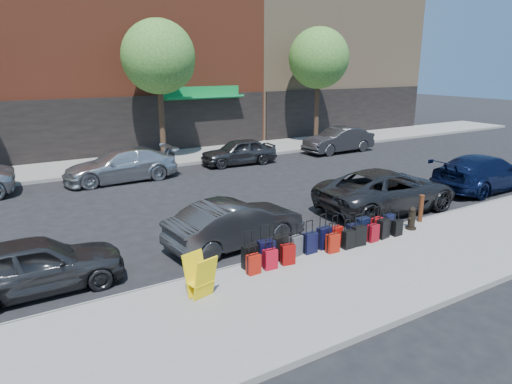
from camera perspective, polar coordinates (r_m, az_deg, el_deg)
ground at (r=16.91m, az=-1.81°, el=-2.09°), size 120.00×120.00×0.00m
sidewalk_near at (r=12.04m, az=13.84°, el=-9.82°), size 60.00×4.00×0.15m
sidewalk_far at (r=25.80m, az=-12.83°, el=3.95°), size 60.00×4.00×0.15m
curb_near at (r=13.39m, az=7.73°, el=-6.80°), size 60.00×0.08×0.15m
curb_far at (r=23.93m, az=-11.27°, el=3.13°), size 60.00×0.08×0.15m
building_right at (r=40.12m, az=5.87°, el=21.11°), size 15.00×12.12×18.00m
tree_center at (r=25.03m, az=-11.77°, el=15.97°), size 3.80×3.80×7.27m
tree_right at (r=30.26m, az=8.05°, el=16.04°), size 3.80×3.80×7.27m
suitcase_front_0 at (r=11.70m, az=-0.77°, el=-8.05°), size 0.42×0.26×0.97m
suitcase_front_1 at (r=11.88m, az=1.29°, el=-7.55°), size 0.47×0.31×1.05m
suitcase_front_2 at (r=12.17m, az=2.93°, el=-6.96°), size 0.46×0.28×1.06m
suitcase_front_3 at (r=12.46m, az=4.99°, el=-6.71°), size 0.40×0.27×0.90m
suitcase_front_4 at (r=12.66m, az=6.80°, el=-6.33°), size 0.39×0.22×0.93m
suitcase_front_5 at (r=13.02m, az=8.51°, el=-5.66°), size 0.44×0.28×1.00m
suitcase_front_6 at (r=13.33m, az=9.95°, el=-5.39°), size 0.37×0.22×0.88m
suitcase_front_7 at (r=13.67m, az=12.00°, el=-4.98°), size 0.38×0.24×0.87m
suitcase_front_8 at (r=13.97m, az=13.16°, el=-4.39°), size 0.43×0.24×1.01m
suitcase_front_9 at (r=14.31m, az=14.88°, el=-4.17°), size 0.39×0.24×0.89m
suitcase_front_10 at (r=14.72m, az=16.26°, el=-3.74°), size 0.38×0.23×0.88m
suitcase_back_0 at (r=11.40m, az=-0.30°, el=-9.01°), size 0.35×0.21×0.81m
suitcase_back_1 at (r=11.66m, az=1.79°, el=-8.39°), size 0.36×0.22×0.83m
suitcase_back_2 at (r=11.94m, az=3.99°, el=-7.78°), size 0.39×0.27×0.86m
suitcase_back_5 at (r=12.80m, az=9.57°, el=-6.33°), size 0.36×0.22×0.85m
suitcase_back_6 at (r=13.15m, az=11.47°, el=-5.82°), size 0.36×0.21×0.85m
suitcase_back_7 at (r=13.41m, az=12.75°, el=-5.36°), size 0.41×0.27×0.92m
suitcase_back_8 at (r=13.80m, az=14.41°, el=-4.98°), size 0.36×0.23×0.83m
suitcase_back_9 at (r=14.14m, az=15.63°, el=-4.42°), size 0.43×0.29×0.94m
suitcase_back_10 at (r=14.47m, az=17.22°, el=-4.29°), size 0.33×0.20×0.78m
fire_hydrant at (r=15.14m, az=18.89°, el=-3.19°), size 0.37×0.33×0.73m
bollard at (r=15.90m, az=19.93°, el=-1.89°), size 0.17×0.17×0.91m
display_rack at (r=10.34m, az=-6.99°, el=-10.43°), size 0.68×0.72×0.98m
car_near_0 at (r=11.87m, az=-25.92°, el=-8.21°), size 3.99×1.63×1.36m
car_near_1 at (r=13.33m, az=-2.58°, el=-3.95°), size 4.29×1.87×1.37m
car_near_2 at (r=17.20m, az=16.07°, el=0.22°), size 5.53×2.73×1.51m
car_near_3 at (r=21.49m, az=26.61°, el=2.18°), size 5.20×2.17×1.50m
car_far_1 at (r=21.66m, az=-16.56°, el=3.25°), size 5.06×2.07×1.47m
car_far_2 at (r=24.26m, az=-2.18°, el=5.06°), size 4.13×1.93×1.37m
car_far_3 at (r=28.08m, az=10.26°, el=6.42°), size 4.56×1.67×1.49m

